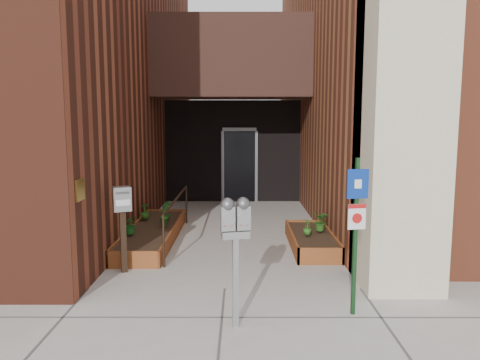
{
  "coord_description": "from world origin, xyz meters",
  "views": [
    {
      "loc": [
        0.24,
        -6.58,
        2.49
      ],
      "look_at": [
        0.22,
        1.8,
        1.37
      ],
      "focal_mm": 35.0,
      "sensor_mm": 36.0,
      "label": 1
    }
  ],
  "objects": [
    {
      "name": "shrub_left_c",
      "position": [
        -1.85,
        3.4,
        0.47
      ],
      "size": [
        0.27,
        0.27,
        0.35
      ],
      "primitive_type": "imported",
      "rotation": [
        0.0,
        0.0,
        3.82
      ],
      "color": "#265F1B",
      "rests_on": "planter_left"
    },
    {
      "name": "shrub_left_a",
      "position": [
        -1.85,
        2.07,
        0.48
      ],
      "size": [
        0.39,
        0.39,
        0.36
      ],
      "primitive_type": "imported",
      "rotation": [
        0.0,
        0.0,
        0.2
      ],
      "color": "#1B601D",
      "rests_on": "planter_left"
    },
    {
      "name": "planter_left",
      "position": [
        -1.55,
        2.7,
        0.13
      ],
      "size": [
        0.9,
        3.6,
        0.3
      ],
      "color": "brown",
      "rests_on": "ground"
    },
    {
      "name": "sign_post",
      "position": [
        1.67,
        -0.9,
        1.23
      ],
      "size": [
        0.27,
        0.08,
        2.0
      ],
      "color": "#133618",
      "rests_on": "ground"
    },
    {
      "name": "shrub_right_b",
      "position": [
        1.85,
        2.38,
        0.48
      ],
      "size": [
        0.2,
        0.2,
        0.36
      ],
      "primitive_type": "imported",
      "rotation": [
        0.0,
        0.0,
        3.06
      ],
      "color": "#245919",
      "rests_on": "planter_right"
    },
    {
      "name": "planter_right",
      "position": [
        1.6,
        2.2,
        0.13
      ],
      "size": [
        0.8,
        2.2,
        0.3
      ],
      "color": "brown",
      "rests_on": "ground"
    },
    {
      "name": "shrub_right_a",
      "position": [
        1.49,
        2.02,
        0.45
      ],
      "size": [
        0.19,
        0.19,
        0.29
      ],
      "primitive_type": "imported",
      "rotation": [
        0.0,
        0.0,
        1.37
      ],
      "color": "#2C621C",
      "rests_on": "planter_right"
    },
    {
      "name": "architecture",
      "position": [
        -0.18,
        6.89,
        4.98
      ],
      "size": [
        20.0,
        14.6,
        10.0
      ],
      "color": "#612A1B",
      "rests_on": "ground"
    },
    {
      "name": "shrub_left_b",
      "position": [
        -1.34,
        2.8,
        0.5
      ],
      "size": [
        0.25,
        0.25,
        0.41
      ],
      "primitive_type": "imported",
      "rotation": [
        0.0,
        0.0,
        1.71
      ],
      "color": "#235B1A",
      "rests_on": "planter_left"
    },
    {
      "name": "shrub_left_d",
      "position": [
        -1.36,
        3.31,
        0.51
      ],
      "size": [
        0.3,
        0.3,
        0.41
      ],
      "primitive_type": "imported",
      "rotation": [
        0.0,
        0.0,
        5.62
      ],
      "color": "#164F17",
      "rests_on": "planter_left"
    },
    {
      "name": "parking_meter",
      "position": [
        0.17,
        -1.25,
        1.22
      ],
      "size": [
        0.36,
        0.2,
        1.57
      ],
      "color": "#969598",
      "rests_on": "ground"
    },
    {
      "name": "handrail",
      "position": [
        -1.05,
        2.65,
        0.75
      ],
      "size": [
        0.04,
        3.34,
        0.9
      ],
      "color": "black",
      "rests_on": "ground"
    },
    {
      "name": "ground",
      "position": [
        0.0,
        0.0,
        0.0
      ],
      "size": [
        80.0,
        80.0,
        0.0
      ],
      "primitive_type": "plane",
      "color": "#9E9991",
      "rests_on": "ground"
    },
    {
      "name": "shrub_right_c",
      "position": [
        1.78,
        2.31,
        0.48
      ],
      "size": [
        0.45,
        0.45,
        0.36
      ],
      "primitive_type": "imported",
      "rotation": [
        0.0,
        0.0,
        4.12
      ],
      "color": "#265317",
      "rests_on": "planter_right"
    },
    {
      "name": "payment_dropbox",
      "position": [
        -1.66,
        0.76,
        1.01
      ],
      "size": [
        0.33,
        0.29,
        1.4
      ],
      "color": "black",
      "rests_on": "ground"
    }
  ]
}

